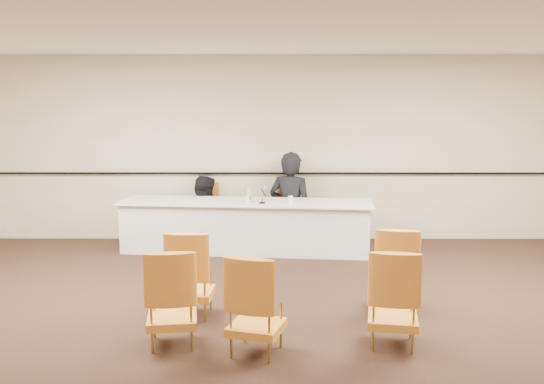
{
  "coord_description": "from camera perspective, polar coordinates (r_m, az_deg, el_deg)",
  "views": [
    {
      "loc": [
        -0.12,
        -5.82,
        2.35
      ],
      "look_at": [
        -0.14,
        2.6,
        1.01
      ],
      "focal_mm": 40.0,
      "sensor_mm": 36.0,
      "label": 1
    }
  ],
  "objects": [
    {
      "name": "wall_rail",
      "position": [
        9.86,
        0.84,
        1.77
      ],
      "size": [
        9.8,
        0.04,
        0.03
      ],
      "primitive_type": "cube",
      "color": "black",
      "rests_on": "wall_back"
    },
    {
      "name": "panelist_second_chair",
      "position": [
        9.91,
        -6.5,
        -1.91
      ],
      "size": [
        0.54,
        0.54,
        0.95
      ],
      "primitive_type": null,
      "rotation": [
        0.0,
        0.0,
        -0.09
      ],
      "color": "orange",
      "rests_on": "ground"
    },
    {
      "name": "drinking_glass",
      "position": [
        9.05,
        -2.32,
        -0.7
      ],
      "size": [
        0.08,
        0.08,
        0.1
      ],
      "primitive_type": "cylinder",
      "rotation": [
        0.0,
        0.0,
        -0.29
      ],
      "color": "white",
      "rests_on": "panel_table"
    },
    {
      "name": "aud_chair_back_left",
      "position": [
        5.87,
        -9.44,
        -9.68
      ],
      "size": [
        0.56,
        0.56,
        0.95
      ],
      "primitive_type": null,
      "rotation": [
        0.0,
        0.0,
        0.13
      ],
      "color": "orange",
      "rests_on": "ground"
    },
    {
      "name": "papers",
      "position": [
        9.07,
        0.83,
        -0.98
      ],
      "size": [
        0.35,
        0.3,
        0.0
      ],
      "primitive_type": "cube",
      "rotation": [
        0.0,
        0.0,
        0.31
      ],
      "color": "white",
      "rests_on": "panel_table"
    },
    {
      "name": "floor",
      "position": [
        6.28,
        1.25,
        -12.91
      ],
      "size": [
        10.0,
        10.0,
        0.0
      ],
      "primitive_type": "plane",
      "color": "black",
      "rests_on": "ground"
    },
    {
      "name": "coffee_cup",
      "position": [
        8.98,
        1.75,
        -0.74
      ],
      "size": [
        0.1,
        0.1,
        0.11
      ],
      "primitive_type": "cylinder",
      "rotation": [
        0.0,
        0.0,
        -0.45
      ],
      "color": "white",
      "rests_on": "panel_table"
    },
    {
      "name": "water_bottle",
      "position": [
        9.08,
        -2.17,
        -0.24
      ],
      "size": [
        0.09,
        0.09,
        0.24
      ],
      "primitive_type": null,
      "rotation": [
        0.0,
        0.0,
        -0.22
      ],
      "color": "#178077",
      "rests_on": "panel_table"
    },
    {
      "name": "panelist_main",
      "position": [
        9.71,
        1.77,
        -1.95
      ],
      "size": [
        0.83,
        0.69,
        1.96
      ],
      "primitive_type": "imported",
      "rotation": [
        0.0,
        0.0,
        2.79
      ],
      "color": "black",
      "rests_on": "ground"
    },
    {
      "name": "panelist_second",
      "position": [
        9.95,
        -6.48,
        -3.08
      ],
      "size": [
        0.93,
        0.81,
        1.62
      ],
      "primitive_type": "imported",
      "rotation": [
        0.0,
        0.0,
        2.85
      ],
      "color": "black",
      "rests_on": "ground"
    },
    {
      "name": "microphone",
      "position": [
        8.97,
        -0.94,
        -0.28
      ],
      "size": [
        0.14,
        0.2,
        0.26
      ],
      "primitive_type": null,
      "rotation": [
        0.0,
        0.0,
        -0.3
      ],
      "color": "black",
      "rests_on": "panel_table"
    },
    {
      "name": "aud_chair_front_right",
      "position": [
        6.82,
        11.62,
        -7.1
      ],
      "size": [
        0.58,
        0.58,
        0.95
      ],
      "primitive_type": null,
      "rotation": [
        0.0,
        0.0,
        -0.18
      ],
      "color": "orange",
      "rests_on": "ground"
    },
    {
      "name": "aud_chair_back_right",
      "position": [
        5.9,
        11.35,
        -9.65
      ],
      "size": [
        0.58,
        0.58,
        0.95
      ],
      "primitive_type": null,
      "rotation": [
        0.0,
        0.0,
        -0.17
      ],
      "color": "orange",
      "rests_on": "ground"
    },
    {
      "name": "wall_back",
      "position": [
        9.86,
        0.84,
        4.11
      ],
      "size": [
        10.0,
        0.04,
        3.0
      ],
      "primitive_type": "cube",
      "color": "beige",
      "rests_on": "ground"
    },
    {
      "name": "aud_chair_back_mid",
      "position": [
        5.61,
        -1.48,
        -10.45
      ],
      "size": [
        0.63,
        0.63,
        0.95
      ],
      "primitive_type": null,
      "rotation": [
        0.0,
        0.0,
        -0.31
      ],
      "color": "orange",
      "rests_on": "ground"
    },
    {
      "name": "panel_table",
      "position": [
        9.25,
        -2.49,
        -3.23
      ],
      "size": [
        3.89,
        1.24,
        0.77
      ],
      "primitive_type": null,
      "rotation": [
        0.0,
        0.0,
        -0.09
      ],
      "color": "silver",
      "rests_on": "ground"
    },
    {
      "name": "panelist_main_chair",
      "position": [
        9.71,
        1.77,
        -2.08
      ],
      "size": [
        0.54,
        0.54,
        0.95
      ],
      "primitive_type": null,
      "rotation": [
        0.0,
        0.0,
        -0.09
      ],
      "color": "orange",
      "rests_on": "ground"
    },
    {
      "name": "ceiling",
      "position": [
        5.86,
        1.35,
        15.42
      ],
      "size": [
        10.0,
        10.0,
        0.0
      ],
      "primitive_type": "plane",
      "rotation": [
        3.14,
        0.0,
        0.0
      ],
      "color": "white",
      "rests_on": "ground"
    },
    {
      "name": "aud_chair_front_left",
      "position": [
        6.59,
        -7.66,
        -7.56
      ],
      "size": [
        0.53,
        0.53,
        0.95
      ],
      "primitive_type": null,
      "rotation": [
        0.0,
        0.0,
        -0.06
      ],
      "color": "orange",
      "rests_on": "ground"
    }
  ]
}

